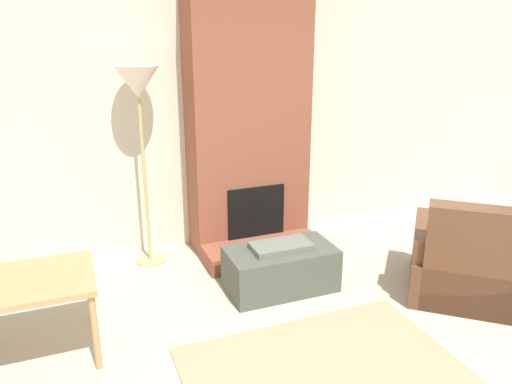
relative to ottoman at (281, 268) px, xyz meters
name	(u,v)px	position (x,y,z in m)	size (l,w,h in m)	color
wall_back	(239,112)	(0.08, 1.22, 1.11)	(7.05, 0.06, 2.60)	beige
fireplace	(249,123)	(0.08, 0.95, 1.04)	(1.13, 0.82, 2.60)	brown
ottoman	(281,268)	(0.00, 0.00, 0.00)	(0.89, 0.48, 0.41)	#474C42
armchair	(474,267)	(1.40, -0.68, 0.07)	(1.31, 1.30, 0.86)	brown
side_table	(34,288)	(-1.84, -0.24, 0.31)	(0.75, 0.63, 0.58)	tan
floor_lamp_left	(138,92)	(-0.93, 0.92, 1.38)	(0.38, 0.38, 1.79)	tan
area_rug	(332,382)	(-0.17, -1.19, -0.18)	(1.75, 1.39, 0.01)	#9E8966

